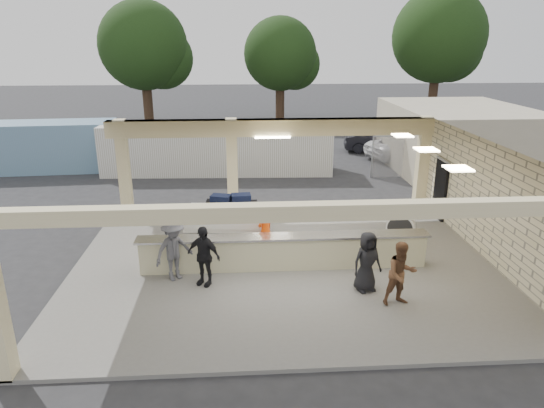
{
  "coord_description": "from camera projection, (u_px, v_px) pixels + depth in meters",
  "views": [
    {
      "loc": [
        -1.14,
        -12.94,
        6.27
      ],
      "look_at": [
        -0.25,
        1.0,
        1.51
      ],
      "focal_mm": 32.0,
      "sensor_mm": 36.0,
      "label": 1
    }
  ],
  "objects": [
    {
      "name": "adjacent_building",
      "position": [
        458.0,
        139.0,
        23.83
      ],
      "size": [
        6.0,
        8.0,
        3.2
      ],
      "primitive_type": "cube",
      "color": "#BDB296",
      "rests_on": "ground"
    },
    {
      "name": "baggage_counter",
      "position": [
        284.0,
        252.0,
        13.66
      ],
      "size": [
        8.2,
        0.58,
        0.98
      ],
      "color": "#C5BE93",
      "rests_on": "pavilion"
    },
    {
      "name": "passenger_c",
      "position": [
        174.0,
        250.0,
        12.89
      ],
      "size": [
        1.12,
        0.97,
        1.71
      ],
      "primitive_type": "imported",
      "rotation": [
        0.0,
        0.0,
        0.63
      ],
      "color": "#505056",
      "rests_on": "pavilion"
    },
    {
      "name": "drum_fan",
      "position": [
        401.0,
        228.0,
        15.28
      ],
      "size": [
        0.93,
        0.69,
        0.99
      ],
      "rotation": [
        0.0,
        0.0,
        -0.5
      ],
      "color": "white",
      "rests_on": "pavilion"
    },
    {
      "name": "passenger_a",
      "position": [
        401.0,
        274.0,
        11.66
      ],
      "size": [
        0.84,
        0.48,
        1.63
      ],
      "primitive_type": "imported",
      "rotation": [
        0.0,
        0.0,
        0.18
      ],
      "color": "brown",
      "rests_on": "pavilion"
    },
    {
      "name": "ground",
      "position": [
        282.0,
        263.0,
        14.32
      ],
      "size": [
        120.0,
        120.0,
        0.0
      ],
      "primitive_type": "plane",
      "color": "#28282A",
      "rests_on": "ground"
    },
    {
      "name": "car_white_b",
      "position": [
        490.0,
        144.0,
        27.4
      ],
      "size": [
        4.19,
        2.05,
        1.27
      ],
      "primitive_type": "imported",
      "rotation": [
        0.0,
        0.0,
        1.71
      ],
      "color": "white",
      "rests_on": "ground"
    },
    {
      "name": "baggage_handler",
      "position": [
        265.0,
        230.0,
        14.27
      ],
      "size": [
        0.64,
        0.68,
        1.66
      ],
      "primitive_type": "imported",
      "rotation": [
        0.0,
        0.0,
        4.02
      ],
      "color": "#FF510D",
      "rests_on": "pavilion"
    },
    {
      "name": "fence",
      "position": [
        496.0,
        154.0,
        23.15
      ],
      "size": [
        12.06,
        0.06,
        2.03
      ],
      "color": "gray",
      "rests_on": "ground"
    },
    {
      "name": "passenger_d",
      "position": [
        367.0,
        262.0,
        12.33
      ],
      "size": [
        0.84,
        0.54,
        1.6
      ],
      "primitive_type": "imported",
      "rotation": [
        0.0,
        0.0,
        0.3
      ],
      "color": "black",
      "rests_on": "pavilion"
    },
    {
      "name": "container_white",
      "position": [
        218.0,
        148.0,
        23.72
      ],
      "size": [
        11.16,
        2.67,
        2.4
      ],
      "primitive_type": "cube",
      "rotation": [
        0.0,
        0.0,
        -0.04
      ],
      "color": "silver",
      "rests_on": "ground"
    },
    {
      "name": "container_blue",
      "position": [
        19.0,
        147.0,
        23.97
      ],
      "size": [
        9.39,
        2.8,
        2.41
      ],
      "primitive_type": "cube",
      "rotation": [
        0.0,
        0.0,
        0.06
      ],
      "color": "#6689A3",
      "rests_on": "ground"
    },
    {
      "name": "tree_right",
      "position": [
        442.0,
        40.0,
        36.95
      ],
      "size": [
        7.2,
        7.0,
        10.0
      ],
      "color": "#382619",
      "rests_on": "ground"
    },
    {
      "name": "tree_left",
      "position": [
        148.0,
        49.0,
        34.87
      ],
      "size": [
        6.6,
        6.3,
        9.0
      ],
      "color": "#382619",
      "rests_on": "ground"
    },
    {
      "name": "car_dark",
      "position": [
        379.0,
        141.0,
        28.22
      ],
      "size": [
        4.08,
        1.94,
        1.31
      ],
      "primitive_type": "imported",
      "rotation": [
        0.0,
        0.0,
        1.42
      ],
      "color": "black",
      "rests_on": "ground"
    },
    {
      "name": "car_white_a",
      "position": [
        408.0,
        147.0,
        26.57
      ],
      "size": [
        5.09,
        3.61,
        1.32
      ],
      "primitive_type": "imported",
      "rotation": [
        0.0,
        0.0,
        1.91
      ],
      "color": "white",
      "rests_on": "ground"
    },
    {
      "name": "pavilion",
      "position": [
        288.0,
        212.0,
        14.52
      ],
      "size": [
        12.01,
        10.0,
        3.55
      ],
      "color": "slate",
      "rests_on": "ground"
    },
    {
      "name": "tree_mid",
      "position": [
        284.0,
        57.0,
        37.57
      ],
      "size": [
        6.0,
        5.6,
        8.0
      ],
      "color": "#382619",
      "rests_on": "ground"
    },
    {
      "name": "luggage_cart",
      "position": [
        227.0,
        216.0,
        15.44
      ],
      "size": [
        2.74,
        1.83,
        1.53
      ],
      "rotation": [
        0.0,
        0.0,
        -0.08
      ],
      "color": "white",
      "rests_on": "pavilion"
    },
    {
      "name": "passenger_b",
      "position": [
        203.0,
        256.0,
        12.62
      ],
      "size": [
        1.01,
        0.76,
        1.64
      ],
      "primitive_type": "imported",
      "rotation": [
        0.0,
        0.0,
        -0.49
      ],
      "color": "black",
      "rests_on": "pavilion"
    }
  ]
}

